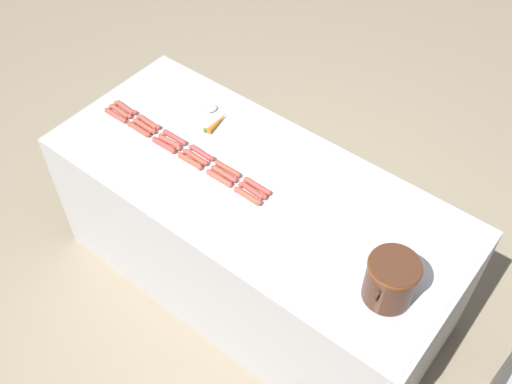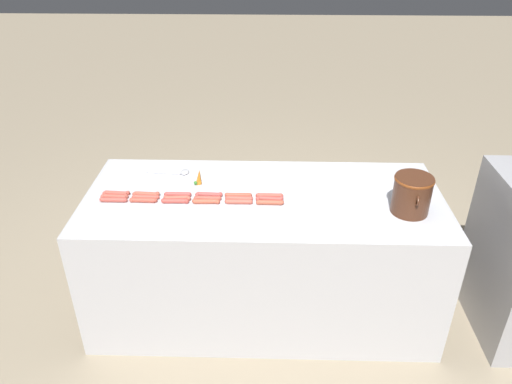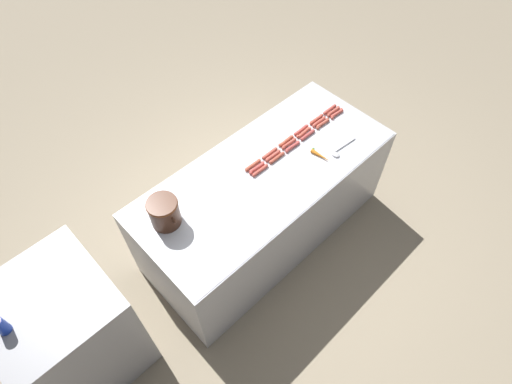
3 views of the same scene
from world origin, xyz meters
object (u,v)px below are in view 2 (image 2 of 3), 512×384
(hot_dog_9, at_px, (208,198))
(carrot, at_px, (199,176))
(hot_dog_7, at_px, (146,197))
(hot_dog_13, at_px, (143,200))
(hot_dog_12, at_px, (113,200))
(serving_spoon, at_px, (178,172))
(hot_dog_1, at_px, (146,194))
(hot_dog_16, at_px, (239,202))
(hot_dog_17, at_px, (270,202))
(hot_dog_3, at_px, (209,195))
(hot_dog_6, at_px, (114,197))
(hot_dog_4, at_px, (238,195))
(hot_dog_10, at_px, (239,198))
(hot_dog_5, at_px, (269,196))
(bean_pot, at_px, (412,193))
(hot_dog_0, at_px, (116,193))
(hot_dog_14, at_px, (175,201))
(hot_dog_15, at_px, (206,201))
(hot_dog_11, at_px, (270,199))
(hot_dog_2, at_px, (178,194))
(hot_dog_8, at_px, (177,198))

(hot_dog_9, distance_m, carrot, 0.26)
(hot_dog_7, xyz_separation_m, hot_dog_13, (0.03, -0.01, 0.00))
(hot_dog_12, distance_m, serving_spoon, 0.46)
(hot_dog_1, height_order, serving_spoon, hot_dog_1)
(hot_dog_16, bearing_deg, hot_dog_17, 88.88)
(hot_dog_3, xyz_separation_m, hot_dog_7, (0.04, -0.35, 0.00))
(hot_dog_6, height_order, hot_dog_9, same)
(hot_dog_4, distance_m, hot_dog_10, 0.04)
(hot_dog_5, distance_m, hot_dog_16, 0.18)
(hot_dog_12, relative_size, serving_spoon, 0.58)
(hot_dog_7, xyz_separation_m, bean_pot, (0.09, 1.46, 0.10))
(hot_dog_0, height_order, carrot, carrot)
(hot_dog_14, height_order, bean_pot, bean_pot)
(hot_dog_7, bearing_deg, hot_dog_0, -102.04)
(hot_dog_13, distance_m, hot_dog_15, 0.35)
(hot_dog_10, xyz_separation_m, hot_dog_11, (-0.00, 0.17, 0.00))
(hot_dog_17, relative_size, serving_spoon, 0.58)
(hot_dog_4, distance_m, hot_dog_7, 0.52)
(hot_dog_7, height_order, bean_pot, bean_pot)
(carrot, bearing_deg, hot_dog_4, 50.00)
(hot_dog_2, relative_size, hot_dog_10, 1.00)
(hot_dog_16, distance_m, bean_pot, 0.94)
(hot_dog_10, bearing_deg, hot_dog_11, 90.52)
(hot_dog_10, bearing_deg, hot_dog_8, -89.56)
(hot_dog_16, bearing_deg, hot_dog_0, -95.85)
(hot_dog_10, distance_m, hot_dog_14, 0.36)
(hot_dog_13, relative_size, bean_pot, 0.61)
(hot_dog_5, height_order, hot_dog_14, same)
(hot_dog_9, distance_m, hot_dog_13, 0.36)
(hot_dog_9, bearing_deg, hot_dog_16, 79.91)
(hot_dog_4, relative_size, hot_dog_9, 1.00)
(hot_dog_11, height_order, hot_dog_17, same)
(hot_dog_1, bearing_deg, hot_dog_12, -67.94)
(hot_dog_5, bearing_deg, hot_dog_6, -87.72)
(hot_dog_5, height_order, serving_spoon, hot_dog_5)
(hot_dog_2, distance_m, bean_pot, 1.29)
(hot_dog_2, bearing_deg, hot_dog_11, 86.24)
(hot_dog_13, bearing_deg, hot_dog_15, 89.44)
(bean_pot, bearing_deg, hot_dog_1, -94.80)
(hot_dog_5, height_order, hot_dog_13, same)
(hot_dog_3, bearing_deg, hot_dog_10, 77.73)
(hot_dog_16, xyz_separation_m, bean_pot, (0.05, 0.93, 0.10))
(hot_dog_9, bearing_deg, serving_spoon, -144.88)
(hot_dog_7, bearing_deg, hot_dog_3, 96.14)
(hot_dog_7, bearing_deg, hot_dog_4, 93.89)
(hot_dog_3, relative_size, hot_dog_14, 1.00)
(hot_dog_0, height_order, hot_dog_14, same)
(hot_dog_12, height_order, carrot, carrot)
(hot_dog_17, bearing_deg, hot_dog_10, -102.29)
(hot_dog_5, xyz_separation_m, hot_dog_16, (0.07, -0.17, 0.00))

